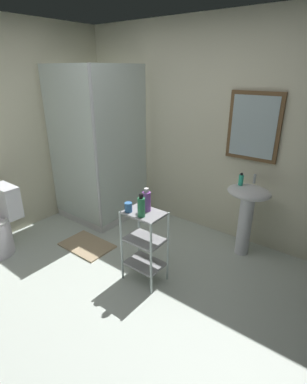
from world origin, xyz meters
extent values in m
cube|color=silver|center=(0.00, 0.00, -0.01)|extent=(4.20, 4.20, 0.02)
cube|color=beige|center=(0.00, 1.85, 1.25)|extent=(4.20, 0.10, 2.50)
cube|color=brown|center=(0.58, 1.78, 1.38)|extent=(0.56, 0.03, 0.72)
cube|color=silver|center=(0.58, 1.76, 1.38)|extent=(0.48, 0.01, 0.64)
cube|color=white|center=(-1.31, 1.28, 0.05)|extent=(0.90, 0.90, 0.10)
cube|color=silver|center=(-1.31, 0.83, 1.05)|extent=(0.90, 0.02, 1.90)
cube|color=silver|center=(-0.86, 1.28, 1.05)|extent=(0.02, 0.90, 1.90)
cylinder|color=silver|center=(-0.86, 0.83, 1.05)|extent=(0.04, 0.04, 1.90)
cylinder|color=silver|center=(-1.31, 1.28, 0.10)|extent=(0.08, 0.08, 0.00)
cylinder|color=white|center=(0.70, 1.52, 0.34)|extent=(0.15, 0.15, 0.68)
ellipsoid|color=white|center=(0.70, 1.52, 0.75)|extent=(0.46, 0.37, 0.13)
cylinder|color=silver|center=(0.70, 1.64, 0.86)|extent=(0.03, 0.03, 0.10)
cube|color=white|center=(-1.48, 0.02, 0.58)|extent=(0.35, 0.17, 0.36)
cylinder|color=silver|center=(-0.06, 0.36, 0.37)|extent=(0.02, 0.02, 0.74)
cylinder|color=silver|center=(0.30, 0.36, 0.37)|extent=(0.02, 0.02, 0.74)
cylinder|color=silver|center=(-0.06, 0.62, 0.37)|extent=(0.02, 0.02, 0.74)
cylinder|color=silver|center=(0.30, 0.62, 0.37)|extent=(0.02, 0.02, 0.74)
cube|color=#99999E|center=(0.12, 0.49, 0.18)|extent=(0.36, 0.26, 0.02)
cube|color=#99999E|center=(0.12, 0.49, 0.45)|extent=(0.36, 0.26, 0.02)
cube|color=#99999E|center=(0.12, 0.49, 0.73)|extent=(0.36, 0.26, 0.02)
cylinder|color=#2DBC99|center=(0.61, 1.50, 0.87)|extent=(0.05, 0.05, 0.11)
cylinder|color=black|center=(0.61, 1.50, 0.93)|extent=(0.03, 0.03, 0.02)
cylinder|color=#2E8D56|center=(0.15, 0.42, 0.83)|extent=(0.07, 0.07, 0.17)
cylinder|color=black|center=(0.15, 0.42, 0.94)|extent=(0.04, 0.04, 0.04)
cylinder|color=purple|center=(0.12, 0.53, 0.83)|extent=(0.08, 0.08, 0.18)
cylinder|color=silver|center=(0.12, 0.53, 0.94)|extent=(0.04, 0.04, 0.04)
cylinder|color=#3870B2|center=(0.00, 0.42, 0.78)|extent=(0.07, 0.07, 0.09)
cube|color=tan|center=(-0.79, 0.53, 0.01)|extent=(0.60, 0.40, 0.02)
camera|label=1|loc=(1.65, -1.35, 1.94)|focal=27.60mm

